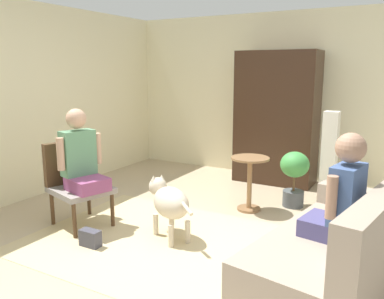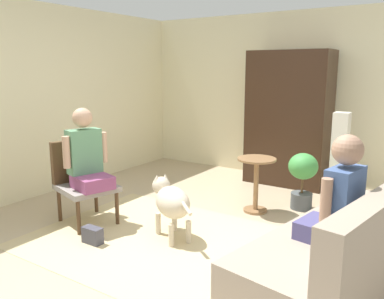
{
  "view_description": "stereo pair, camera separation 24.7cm",
  "coord_description": "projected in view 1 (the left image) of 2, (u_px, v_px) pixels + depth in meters",
  "views": [
    {
      "loc": [
        1.82,
        -3.23,
        1.73
      ],
      "look_at": [
        0.04,
        -0.07,
        0.99
      ],
      "focal_mm": 37.23,
      "sensor_mm": 36.0,
      "label": 1
    },
    {
      "loc": [
        2.04,
        -3.1,
        1.73
      ],
      "look_at": [
        0.04,
        -0.07,
        0.99
      ],
      "focal_mm": 37.23,
      "sensor_mm": 36.0,
      "label": 2
    }
  ],
  "objects": [
    {
      "name": "handbag",
      "position": [
        90.0,
        238.0,
        3.93
      ],
      "size": [
        0.21,
        0.11,
        0.17
      ],
      "primitive_type": "cube",
      "color": "#3F3F4C",
      "rests_on": "ground"
    },
    {
      "name": "area_rug",
      "position": [
        183.0,
        247.0,
        3.91
      ],
      "size": [
        3.16,
        2.04,
        0.01
      ],
      "primitive_type": "cube",
      "color": "#C6B284",
      "rests_on": "ground"
    },
    {
      "name": "round_end_table",
      "position": [
        250.0,
        177.0,
        4.88
      ],
      "size": [
        0.47,
        0.47,
        0.67
      ],
      "color": "olive",
      "rests_on": "ground"
    },
    {
      "name": "potted_plant",
      "position": [
        294.0,
        173.0,
        5.02
      ],
      "size": [
        0.36,
        0.36,
        0.71
      ],
      "color": "#4C5156",
      "rests_on": "ground"
    },
    {
      "name": "armoire_cabinet",
      "position": [
        277.0,
        118.0,
        6.04
      ],
      "size": [
        1.19,
        0.56,
        1.99
      ],
      "primitive_type": "cube",
      "color": "#382316",
      "rests_on": "ground"
    },
    {
      "name": "dog",
      "position": [
        169.0,
        202.0,
        4.08
      ],
      "size": [
        0.73,
        0.52,
        0.61
      ],
      "color": "beige",
      "rests_on": "ground"
    },
    {
      "name": "person_on_armchair",
      "position": [
        81.0,
        157.0,
        4.3
      ],
      "size": [
        0.54,
        0.52,
        0.87
      ],
      "color": "#863F6C"
    },
    {
      "name": "back_wall",
      "position": [
        286.0,
        96.0,
        6.32
      ],
      "size": [
        5.9,
        0.12,
        2.6
      ],
      "primitive_type": "cube",
      "color": "beige",
      "rests_on": "ground"
    },
    {
      "name": "couch",
      "position": [
        342.0,
        253.0,
        3.14
      ],
      "size": [
        1.19,
        1.93,
        0.89
      ],
      "color": "gray",
      "rests_on": "ground"
    },
    {
      "name": "ground_plane",
      "position": [
        192.0,
        245.0,
        3.98
      ],
      "size": [
        7.17,
        7.17,
        0.0
      ],
      "primitive_type": "plane",
      "color": "tan"
    },
    {
      "name": "armchair",
      "position": [
        75.0,
        178.0,
        4.46
      ],
      "size": [
        0.75,
        0.71,
        0.93
      ],
      "color": "#4C331E",
      "rests_on": "ground"
    },
    {
      "name": "person_on_couch",
      "position": [
        341.0,
        195.0,
        3.05
      ],
      "size": [
        0.46,
        0.5,
        0.84
      ],
      "color": "#484374"
    },
    {
      "name": "column_lamp",
      "position": [
        329.0,
        160.0,
        4.99
      ],
      "size": [
        0.2,
        0.2,
        1.22
      ],
      "color": "#4C4742",
      "rests_on": "ground"
    },
    {
      "name": "left_wall",
      "position": [
        26.0,
        102.0,
        5.28
      ],
      "size": [
        0.12,
        6.57,
        2.6
      ],
      "primitive_type": "cube",
      "color": "beige",
      "rests_on": "ground"
    }
  ]
}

